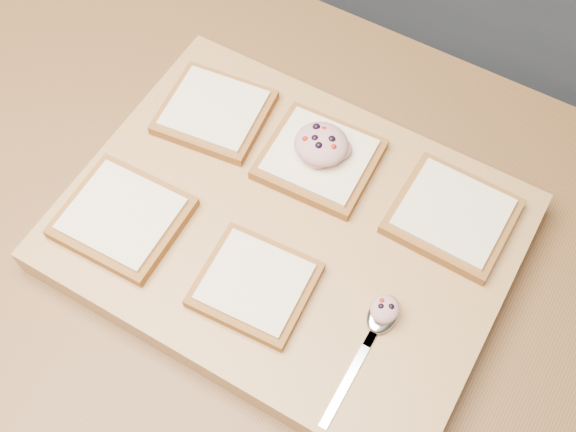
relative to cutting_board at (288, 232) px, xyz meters
name	(u,v)px	position (x,y,z in m)	size (l,w,h in m)	color
island_counter	(295,397)	(0.04, -0.05, -0.47)	(2.00, 0.80, 0.90)	slate
cutting_board	(288,232)	(0.00, 0.00, 0.00)	(0.48, 0.37, 0.04)	tan
bread_far_left	(215,112)	(-0.15, 0.08, 0.03)	(0.13, 0.13, 0.02)	brown
bread_far_center	(319,158)	(-0.01, 0.09, 0.03)	(0.13, 0.12, 0.02)	brown
bread_far_right	(452,215)	(0.15, 0.10, 0.03)	(0.13, 0.12, 0.02)	brown
bread_near_left	(122,217)	(-0.16, -0.09, 0.03)	(0.13, 0.12, 0.02)	brown
bread_near_center	(255,284)	(0.01, -0.08, 0.03)	(0.12, 0.11, 0.02)	brown
tuna_salad_dollop	(321,144)	(-0.01, 0.09, 0.05)	(0.06, 0.06, 0.03)	#D49488
spoon	(378,323)	(0.14, -0.06, 0.02)	(0.03, 0.16, 0.01)	silver
spoon_salad	(385,309)	(0.14, -0.04, 0.04)	(0.03, 0.03, 0.02)	#D49488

